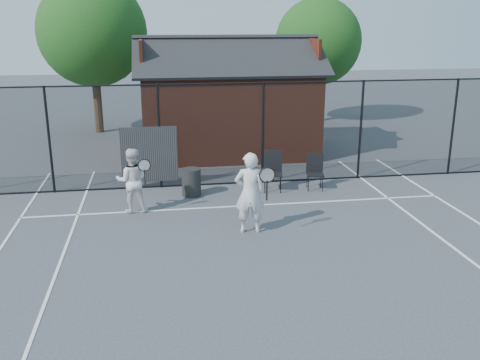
{
  "coord_description": "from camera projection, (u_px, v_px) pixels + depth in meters",
  "views": [
    {
      "loc": [
        -2.08,
        -10.04,
        4.7
      ],
      "look_at": [
        -0.19,
        1.75,
        1.1
      ],
      "focal_mm": 40.0,
      "sensor_mm": 36.0,
      "label": 1
    }
  ],
  "objects": [
    {
      "name": "clubhouse",
      "position": [
        227.0,
        109.0,
        19.28
      ],
      "size": [
        6.5,
        4.36,
        4.19
      ],
      "color": "maroon",
      "rests_on": "ground"
    },
    {
      "name": "court_lines",
      "position": [
        276.0,
        283.0,
        9.91
      ],
      "size": [
        11.02,
        18.0,
        0.01
      ],
      "color": "white",
      "rests_on": "ground"
    },
    {
      "name": "ground",
      "position": [
        262.0,
        254.0,
        11.16
      ],
      "size": [
        80.0,
        80.0,
        0.0
      ],
      "primitive_type": "plane",
      "color": "#3F4248",
      "rests_on": "ground"
    },
    {
      "name": "chair_right",
      "position": [
        315.0,
        173.0,
        15.25
      ],
      "size": [
        0.56,
        0.58,
        1.0
      ],
      "primitive_type": "cube",
      "rotation": [
        0.0,
        0.0,
        -0.18
      ],
      "color": "black",
      "rests_on": "ground"
    },
    {
      "name": "waste_bin",
      "position": [
        191.0,
        182.0,
        14.75
      ],
      "size": [
        0.55,
        0.55,
        0.77
      ],
      "primitive_type": "cylinder",
      "rotation": [
        0.0,
        0.0,
        -0.04
      ],
      "color": "black",
      "rests_on": "ground"
    },
    {
      "name": "player_front",
      "position": [
        250.0,
        193.0,
        12.05
      ],
      "size": [
        0.87,
        0.66,
        1.88
      ],
      "color": "silver",
      "rests_on": "ground"
    },
    {
      "name": "fence",
      "position": [
        219.0,
        137.0,
        15.43
      ],
      "size": [
        22.04,
        3.0,
        3.0
      ],
      "color": "black",
      "rests_on": "ground"
    },
    {
      "name": "tree_right",
      "position": [
        318.0,
        42.0,
        24.63
      ],
      "size": [
        3.97,
        3.97,
        5.7
      ],
      "color": "#352615",
      "rests_on": "ground"
    },
    {
      "name": "player_back",
      "position": [
        132.0,
        180.0,
        13.41
      ],
      "size": [
        0.89,
        0.66,
        1.64
      ],
      "color": "white",
      "rests_on": "ground"
    },
    {
      "name": "tree_left",
      "position": [
        92.0,
        32.0,
        22.04
      ],
      "size": [
        4.48,
        4.48,
        6.44
      ],
      "color": "#352615",
      "rests_on": "ground"
    },
    {
      "name": "chair_left",
      "position": [
        273.0,
        172.0,
        15.11
      ],
      "size": [
        0.63,
        0.65,
        1.11
      ],
      "primitive_type": "cube",
      "rotation": [
        0.0,
        0.0,
        -0.2
      ],
      "color": "black",
      "rests_on": "ground"
    }
  ]
}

